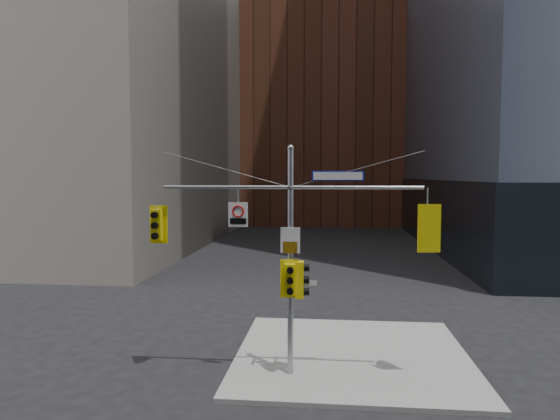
% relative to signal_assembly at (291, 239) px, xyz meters
% --- Properties ---
extents(ground, '(160.00, 160.00, 0.00)m').
position_rel_signal_assembly_xyz_m(ground, '(0.00, -1.99, -4.42)').
color(ground, black).
rests_on(ground, ground).
extents(sidewalk_corner, '(8.00, 8.00, 0.15)m').
position_rel_signal_assembly_xyz_m(sidewalk_corner, '(2.00, 2.01, -4.34)').
color(sidewalk_corner, gray).
rests_on(sidewalk_corner, ground).
extents(brick_midrise, '(26.00, 20.00, 28.00)m').
position_rel_signal_assembly_xyz_m(brick_midrise, '(0.00, 56.01, 9.58)').
color(brick_midrise, brown).
rests_on(brick_midrise, ground).
extents(signal_assembly, '(8.00, 0.80, 7.30)m').
position_rel_signal_assembly_xyz_m(signal_assembly, '(0.00, 0.00, 0.00)').
color(signal_assembly, '#96999E').
rests_on(signal_assembly, ground).
extents(traffic_light_west_arm, '(0.58, 0.46, 1.22)m').
position_rel_signal_assembly_xyz_m(traffic_light_west_arm, '(-4.25, 0.01, 0.38)').
color(traffic_light_west_arm, yellow).
rests_on(traffic_light_west_arm, ground).
extents(traffic_light_east_arm, '(0.68, 0.59, 1.44)m').
position_rel_signal_assembly_xyz_m(traffic_light_east_arm, '(4.11, 0.00, 0.38)').
color(traffic_light_east_arm, yellow).
rests_on(traffic_light_east_arm, ground).
extents(traffic_light_pole_side, '(0.45, 0.38, 1.14)m').
position_rel_signal_assembly_xyz_m(traffic_light_pole_side, '(0.33, 0.01, -1.28)').
color(traffic_light_pole_side, yellow).
rests_on(traffic_light_pole_side, ground).
extents(traffic_light_pole_front, '(0.56, 0.48, 1.18)m').
position_rel_signal_assembly_xyz_m(traffic_light_pole_front, '(-0.00, -0.27, -1.22)').
color(traffic_light_pole_front, yellow).
rests_on(traffic_light_pole_front, ground).
extents(street_sign_blade, '(1.59, 0.16, 0.31)m').
position_rel_signal_assembly_xyz_m(street_sign_blade, '(1.44, 0.00, 1.93)').
color(street_sign_blade, '#101996').
rests_on(street_sign_blade, ground).
extents(regulatory_sign_arm, '(0.61, 0.07, 0.77)m').
position_rel_signal_assembly_xyz_m(regulatory_sign_arm, '(-1.63, -0.02, 0.76)').
color(regulatory_sign_arm, silver).
rests_on(regulatory_sign_arm, ground).
extents(regulatory_sign_pole, '(0.61, 0.09, 0.80)m').
position_rel_signal_assembly_xyz_m(regulatory_sign_pole, '(0.00, -0.11, -0.05)').
color(regulatory_sign_pole, silver).
rests_on(regulatory_sign_pole, ground).
extents(street_blade_ew, '(0.73, 0.04, 0.15)m').
position_rel_signal_assembly_xyz_m(street_blade_ew, '(0.45, 0.01, -1.38)').
color(street_blade_ew, silver).
rests_on(street_blade_ew, ground).
extents(street_blade_ns, '(0.07, 0.81, 0.16)m').
position_rel_signal_assembly_xyz_m(street_blade_ns, '(0.00, 0.46, -1.64)').
color(street_blade_ns, '#145926').
rests_on(street_blade_ns, ground).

